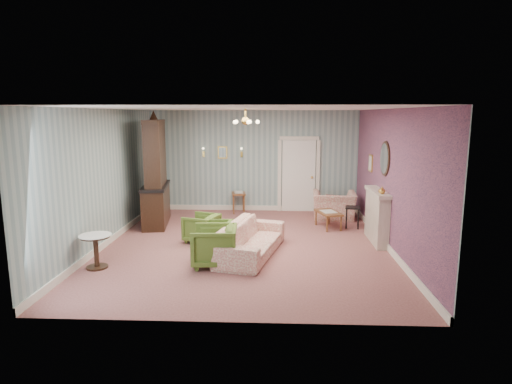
{
  "coord_description": "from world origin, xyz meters",
  "views": [
    {
      "loc": [
        0.6,
        -8.94,
        2.78
      ],
      "look_at": [
        0.2,
        0.4,
        1.1
      ],
      "focal_mm": 30.3,
      "sensor_mm": 36.0,
      "label": 1
    }
  ],
  "objects_px": {
    "sofa_chintz": "(251,234)",
    "pedestal_table": "(96,251)",
    "olive_chair_c": "(202,227)",
    "coffee_table": "(328,220)",
    "olive_chair_a": "(214,244)",
    "side_table_black": "(352,217)",
    "dresser": "(155,170)",
    "olive_chair_b": "(218,235)",
    "wingback_chair": "(334,201)",
    "fireplace": "(377,216)"
  },
  "relations": [
    {
      "from": "olive_chair_c",
      "to": "coffee_table",
      "type": "xyz_separation_m",
      "value": [
        2.94,
        1.29,
        -0.13
      ]
    },
    {
      "from": "side_table_black",
      "to": "pedestal_table",
      "type": "xyz_separation_m",
      "value": [
        -5.19,
        -3.09,
        0.05
      ]
    },
    {
      "from": "wingback_chair",
      "to": "olive_chair_c",
      "type": "bearing_deg",
      "value": 39.88
    },
    {
      "from": "side_table_black",
      "to": "olive_chair_c",
      "type": "bearing_deg",
      "value": -159.3
    },
    {
      "from": "wingback_chair",
      "to": "coffee_table",
      "type": "distance_m",
      "value": 1.06
    },
    {
      "from": "coffee_table",
      "to": "wingback_chair",
      "type": "bearing_deg",
      "value": 74.83
    },
    {
      "from": "dresser",
      "to": "coffee_table",
      "type": "bearing_deg",
      "value": -10.91
    },
    {
      "from": "fireplace",
      "to": "side_table_black",
      "type": "relative_size",
      "value": 2.63
    },
    {
      "from": "dresser",
      "to": "olive_chair_c",
      "type": "bearing_deg",
      "value": -54.84
    },
    {
      "from": "coffee_table",
      "to": "sofa_chintz",
      "type": "bearing_deg",
      "value": -129.68
    },
    {
      "from": "coffee_table",
      "to": "pedestal_table",
      "type": "height_order",
      "value": "pedestal_table"
    },
    {
      "from": "olive_chair_c",
      "to": "dresser",
      "type": "relative_size",
      "value": 0.24
    },
    {
      "from": "pedestal_table",
      "to": "olive_chair_b",
      "type": "bearing_deg",
      "value": 27.93
    },
    {
      "from": "olive_chair_c",
      "to": "coffee_table",
      "type": "bearing_deg",
      "value": 132.49
    },
    {
      "from": "sofa_chintz",
      "to": "pedestal_table",
      "type": "xyz_separation_m",
      "value": [
        -2.79,
        -0.88,
        -0.13
      ]
    },
    {
      "from": "side_table_black",
      "to": "pedestal_table",
      "type": "distance_m",
      "value": 6.04
    },
    {
      "from": "olive_chair_a",
      "to": "wingback_chair",
      "type": "relative_size",
      "value": 0.74
    },
    {
      "from": "olive_chair_b",
      "to": "olive_chair_c",
      "type": "bearing_deg",
      "value": -146.8
    },
    {
      "from": "olive_chair_a",
      "to": "olive_chair_b",
      "type": "distance_m",
      "value": 0.87
    },
    {
      "from": "sofa_chintz",
      "to": "olive_chair_a",
      "type": "bearing_deg",
      "value": 147.83
    },
    {
      "from": "olive_chair_b",
      "to": "fireplace",
      "type": "xyz_separation_m",
      "value": [
        3.41,
        0.79,
        0.24
      ]
    },
    {
      "from": "coffee_table",
      "to": "pedestal_table",
      "type": "relative_size",
      "value": 1.29
    },
    {
      "from": "coffee_table",
      "to": "pedestal_table",
      "type": "bearing_deg",
      "value": -146.41
    },
    {
      "from": "side_table_black",
      "to": "pedestal_table",
      "type": "relative_size",
      "value": 0.84
    },
    {
      "from": "olive_chair_b",
      "to": "pedestal_table",
      "type": "height_order",
      "value": "olive_chair_b"
    },
    {
      "from": "olive_chair_c",
      "to": "wingback_chair",
      "type": "distance_m",
      "value": 3.94
    },
    {
      "from": "olive_chair_c",
      "to": "dresser",
      "type": "distance_m",
      "value": 2.3
    },
    {
      "from": "olive_chair_b",
      "to": "dresser",
      "type": "xyz_separation_m",
      "value": [
        -1.86,
        2.12,
        1.07
      ]
    },
    {
      "from": "olive_chair_b",
      "to": "wingback_chair",
      "type": "height_order",
      "value": "wingback_chair"
    },
    {
      "from": "dresser",
      "to": "pedestal_table",
      "type": "bearing_deg",
      "value": -102.75
    },
    {
      "from": "olive_chair_a",
      "to": "pedestal_table",
      "type": "distance_m",
      "value": 2.16
    },
    {
      "from": "olive_chair_c",
      "to": "side_table_black",
      "type": "height_order",
      "value": "olive_chair_c"
    },
    {
      "from": "olive_chair_a",
      "to": "sofa_chintz",
      "type": "xyz_separation_m",
      "value": [
        0.65,
        0.63,
        0.03
      ]
    },
    {
      "from": "wingback_chair",
      "to": "pedestal_table",
      "type": "height_order",
      "value": "wingback_chair"
    },
    {
      "from": "fireplace",
      "to": "coffee_table",
      "type": "height_order",
      "value": "fireplace"
    },
    {
      "from": "pedestal_table",
      "to": "sofa_chintz",
      "type": "bearing_deg",
      "value": 17.46
    },
    {
      "from": "olive_chair_c",
      "to": "pedestal_table",
      "type": "height_order",
      "value": "olive_chair_c"
    },
    {
      "from": "olive_chair_b",
      "to": "wingback_chair",
      "type": "distance_m",
      "value": 4.03
    },
    {
      "from": "olive_chair_c",
      "to": "olive_chair_a",
      "type": "bearing_deg",
      "value": 36.89
    },
    {
      "from": "olive_chair_c",
      "to": "wingback_chair",
      "type": "bearing_deg",
      "value": 144.13
    },
    {
      "from": "sofa_chintz",
      "to": "dresser",
      "type": "distance_m",
      "value": 3.6
    },
    {
      "from": "olive_chair_a",
      "to": "olive_chair_c",
      "type": "xyz_separation_m",
      "value": [
        -0.49,
        1.51,
        -0.07
      ]
    },
    {
      "from": "sofa_chintz",
      "to": "olive_chair_c",
      "type": "bearing_deg",
      "value": 65.99
    },
    {
      "from": "side_table_black",
      "to": "coffee_table",
      "type": "bearing_deg",
      "value": -175.53
    },
    {
      "from": "olive_chair_c",
      "to": "sofa_chintz",
      "type": "height_order",
      "value": "sofa_chintz"
    },
    {
      "from": "olive_chair_c",
      "to": "coffee_table",
      "type": "distance_m",
      "value": 3.22
    },
    {
      "from": "coffee_table",
      "to": "side_table_black",
      "type": "height_order",
      "value": "side_table_black"
    },
    {
      "from": "olive_chair_c",
      "to": "dresser",
      "type": "bearing_deg",
      "value": -117.51
    },
    {
      "from": "sofa_chintz",
      "to": "pedestal_table",
      "type": "height_order",
      "value": "sofa_chintz"
    },
    {
      "from": "side_table_black",
      "to": "dresser",
      "type": "bearing_deg",
      "value": 178.46
    }
  ]
}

